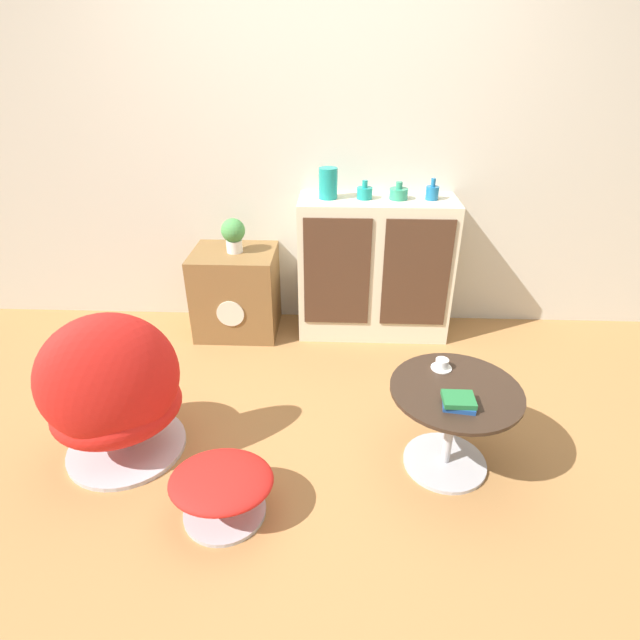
# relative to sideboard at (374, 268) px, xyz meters

# --- Properties ---
(ground_plane) EXTENTS (12.00, 12.00, 0.00)m
(ground_plane) POSITION_rel_sideboard_xyz_m (-0.40, -1.30, -0.48)
(ground_plane) COLOR #A87542
(wall_back) EXTENTS (6.40, 0.06, 2.60)m
(wall_back) POSITION_rel_sideboard_xyz_m (-0.40, 0.23, 0.82)
(wall_back) COLOR beige
(wall_back) RESTS_ON ground_plane
(sideboard) EXTENTS (1.03, 0.41, 0.96)m
(sideboard) POSITION_rel_sideboard_xyz_m (0.00, 0.00, 0.00)
(sideboard) COLOR beige
(sideboard) RESTS_ON ground_plane
(tv_console) EXTENTS (0.57, 0.48, 0.60)m
(tv_console) POSITION_rel_sideboard_xyz_m (-0.96, -0.04, -0.18)
(tv_console) COLOR brown
(tv_console) RESTS_ON ground_plane
(egg_chair) EXTENTS (0.81, 0.78, 0.84)m
(egg_chair) POSITION_rel_sideboard_xyz_m (-1.29, -1.34, -0.11)
(egg_chair) COLOR #B7B7BC
(egg_chair) RESTS_ON ground_plane
(ottoman) EXTENTS (0.45, 0.38, 0.24)m
(ottoman) POSITION_rel_sideboard_xyz_m (-0.73, -1.67, -0.32)
(ottoman) COLOR #B7B7BC
(ottoman) RESTS_ON ground_plane
(coffee_table) EXTENTS (0.60, 0.60, 0.46)m
(coffee_table) POSITION_rel_sideboard_xyz_m (0.30, -1.33, -0.18)
(coffee_table) COLOR #B7B7BC
(coffee_table) RESTS_ON ground_plane
(vase_leftmost) EXTENTS (0.12, 0.12, 0.19)m
(vase_leftmost) POSITION_rel_sideboard_xyz_m (-0.32, 0.00, 0.58)
(vase_leftmost) COLOR teal
(vase_leftmost) RESTS_ON sideboard
(vase_inner_left) EXTENTS (0.10, 0.10, 0.12)m
(vase_inner_left) POSITION_rel_sideboard_xyz_m (-0.09, 0.00, 0.52)
(vase_inner_left) COLOR teal
(vase_inner_left) RESTS_ON sideboard
(vase_inner_right) EXTENTS (0.12, 0.12, 0.11)m
(vase_inner_right) POSITION_rel_sideboard_xyz_m (0.13, 0.00, 0.52)
(vase_inner_right) COLOR #2D8E6B
(vase_inner_right) RESTS_ON sideboard
(vase_rightmost) EXTENTS (0.08, 0.08, 0.13)m
(vase_rightmost) POSITION_rel_sideboard_xyz_m (0.34, 0.00, 0.53)
(vase_rightmost) COLOR #196699
(vase_rightmost) RESTS_ON sideboard
(potted_plant) EXTENTS (0.16, 0.16, 0.23)m
(potted_plant) POSITION_rel_sideboard_xyz_m (-0.95, -0.03, 0.25)
(potted_plant) COLOR silver
(potted_plant) RESTS_ON tv_console
(teacup) EXTENTS (0.10, 0.10, 0.05)m
(teacup) POSITION_rel_sideboard_xyz_m (0.26, -1.17, -0.00)
(teacup) COLOR white
(teacup) RESTS_ON coffee_table
(book_stack) EXTENTS (0.15, 0.13, 0.05)m
(book_stack) POSITION_rel_sideboard_xyz_m (0.28, -1.45, 0.00)
(book_stack) COLOR #1E478C
(book_stack) RESTS_ON coffee_table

